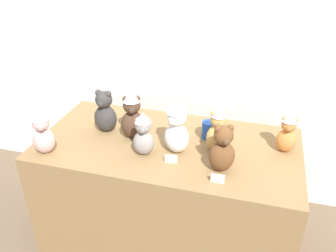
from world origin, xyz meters
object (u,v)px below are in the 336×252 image
at_px(teddy_bear_ginger, 288,133).
at_px(teddy_bear_charcoal, 105,112).
at_px(teddy_bear_cocoa, 132,115).
at_px(party_cup_blue, 208,130).
at_px(teddy_bear_snow, 177,128).
at_px(teddy_bear_ash, 143,134).
at_px(teddy_bear_honey, 218,129).
at_px(display_table, 168,191).
at_px(teddy_bear_blush, 42,132).
at_px(teddy_bear_chestnut, 222,150).

distance_m(teddy_bear_ginger, teddy_bear_charcoal, 1.10).
relative_size(teddy_bear_cocoa, party_cup_blue, 2.88).
height_order(teddy_bear_snow, teddy_bear_ash, teddy_bear_snow).
bearing_deg(teddy_bear_honey, teddy_bear_snow, 172.01).
height_order(display_table, teddy_bear_ash, teddy_bear_ash).
height_order(display_table, teddy_bear_snow, teddy_bear_snow).
relative_size(display_table, teddy_bear_ash, 5.93).
bearing_deg(display_table, teddy_bear_blush, -156.73).
height_order(teddy_bear_honey, teddy_bear_ash, teddy_bear_honey).
bearing_deg(teddy_bear_ash, teddy_bear_chestnut, -17.41).
xyz_separation_m(teddy_bear_blush, teddy_bear_chestnut, (1.01, 0.10, -0.01)).
bearing_deg(teddy_bear_chestnut, display_table, 126.77).
distance_m(display_table, party_cup_blue, 0.50).
bearing_deg(party_cup_blue, teddy_bear_chestnut, -68.07).
height_order(teddy_bear_cocoa, teddy_bear_chestnut, teddy_bear_cocoa).
bearing_deg(party_cup_blue, teddy_bear_honey, -58.94).
distance_m(teddy_bear_ginger, teddy_bear_honey, 0.40).
xyz_separation_m(teddy_bear_cocoa, teddy_bear_snow, (0.30, -0.09, 0.00)).
height_order(display_table, teddy_bear_ginger, teddy_bear_ginger).
relative_size(teddy_bear_cocoa, teddy_bear_blush, 1.15).
distance_m(teddy_bear_honey, party_cup_blue, 0.17).
height_order(teddy_bear_honey, teddy_bear_chestnut, teddy_bear_honey).
xyz_separation_m(teddy_bear_ginger, teddy_bear_honey, (-0.39, -0.09, 0.02)).
bearing_deg(teddy_bear_snow, teddy_bear_charcoal, -173.66).
height_order(teddy_bear_snow, party_cup_blue, teddy_bear_snow).
xyz_separation_m(teddy_bear_cocoa, teddy_bear_charcoal, (-0.19, 0.03, -0.02)).
distance_m(teddy_bear_honey, teddy_bear_chestnut, 0.20).
bearing_deg(teddy_bear_ginger, display_table, -169.84).
relative_size(teddy_bear_snow, teddy_bear_ash, 1.23).
relative_size(display_table, teddy_bear_cocoa, 4.97).
distance_m(teddy_bear_honey, teddy_bear_cocoa, 0.52).
bearing_deg(display_table, teddy_bear_honey, 2.04).
height_order(teddy_bear_blush, teddy_bear_ash, teddy_bear_blush).
relative_size(display_table, teddy_bear_blush, 5.71).
relative_size(display_table, teddy_bear_charcoal, 5.61).
xyz_separation_m(teddy_bear_ginger, teddy_bear_blush, (-1.34, -0.39, 0.01)).
xyz_separation_m(teddy_bear_ash, party_cup_blue, (0.32, 0.28, -0.07)).
bearing_deg(teddy_bear_honey, teddy_bear_blush, 169.15).
height_order(teddy_bear_honey, party_cup_blue, teddy_bear_honey).
bearing_deg(teddy_bear_blush, teddy_bear_snow, -14.95).
distance_m(teddy_bear_chestnut, teddy_bear_charcoal, 0.80).
bearing_deg(teddy_bear_snow, teddy_bear_blush, -144.53).
height_order(teddy_bear_cocoa, teddy_bear_ash, teddy_bear_cocoa).
distance_m(display_table, teddy_bear_honey, 0.60).
bearing_deg(teddy_bear_ash, teddy_bear_honey, 8.37).
bearing_deg(teddy_bear_cocoa, teddy_bear_ash, -71.08).
bearing_deg(party_cup_blue, teddy_bear_snow, -126.70).
relative_size(display_table, teddy_bear_ginger, 6.22).
distance_m(teddy_bear_ash, party_cup_blue, 0.43).
distance_m(teddy_bear_chestnut, party_cup_blue, 0.34).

